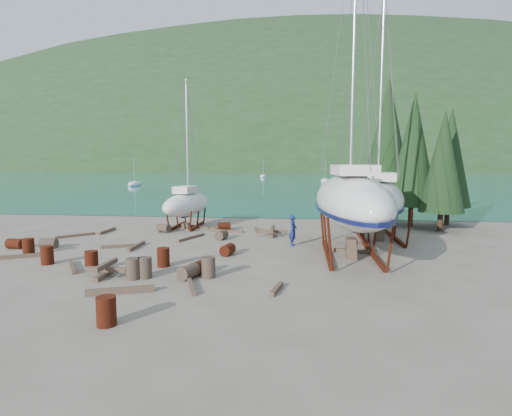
# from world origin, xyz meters

# --- Properties ---
(ground) EXTENTS (600.00, 600.00, 0.00)m
(ground) POSITION_xyz_m (0.00, 0.00, 0.00)
(ground) COLOR #63594E
(ground) RESTS_ON ground
(bay_water) EXTENTS (700.00, 700.00, 0.00)m
(bay_water) POSITION_xyz_m (0.00, 315.00, 0.01)
(bay_water) COLOR teal
(bay_water) RESTS_ON ground
(far_hill) EXTENTS (800.00, 360.00, 110.00)m
(far_hill) POSITION_xyz_m (0.00, 320.00, 0.00)
(far_hill) COLOR #1D3319
(far_hill) RESTS_ON ground
(far_house_left) EXTENTS (6.60, 5.60, 5.60)m
(far_house_left) POSITION_xyz_m (-60.00, 190.00, 2.92)
(far_house_left) COLOR beige
(far_house_left) RESTS_ON ground
(far_house_center) EXTENTS (6.60, 5.60, 5.60)m
(far_house_center) POSITION_xyz_m (-20.00, 190.00, 2.92)
(far_house_center) COLOR beige
(far_house_center) RESTS_ON ground
(far_house_right) EXTENTS (6.60, 5.60, 5.60)m
(far_house_right) POSITION_xyz_m (30.00, 190.00, 2.92)
(far_house_right) COLOR beige
(far_house_right) RESTS_ON ground
(cypress_near_right) EXTENTS (3.60, 3.60, 10.00)m
(cypress_near_right) POSITION_xyz_m (12.50, 12.00, 5.79)
(cypress_near_right) COLOR black
(cypress_near_right) RESTS_ON ground
(cypress_mid_right) EXTENTS (3.06, 3.06, 8.50)m
(cypress_mid_right) POSITION_xyz_m (14.00, 10.00, 4.92)
(cypress_mid_right) COLOR black
(cypress_mid_right) RESTS_ON ground
(cypress_back_left) EXTENTS (4.14, 4.14, 11.50)m
(cypress_back_left) POSITION_xyz_m (11.00, 14.00, 6.66)
(cypress_back_left) COLOR black
(cypress_back_left) RESTS_ON ground
(cypress_far_right) EXTENTS (3.24, 3.24, 9.00)m
(cypress_far_right) POSITION_xyz_m (15.50, 13.00, 5.21)
(cypress_far_right) COLOR black
(cypress_far_right) RESTS_ON ground
(moored_boat_left) EXTENTS (2.00, 5.00, 6.05)m
(moored_boat_left) POSITION_xyz_m (-30.00, 60.00, 0.39)
(moored_boat_left) COLOR silver
(moored_boat_left) RESTS_ON ground
(moored_boat_mid) EXTENTS (2.00, 5.00, 6.05)m
(moored_boat_mid) POSITION_xyz_m (10.00, 80.00, 0.39)
(moored_boat_mid) COLOR silver
(moored_boat_mid) RESTS_ON ground
(moored_boat_far) EXTENTS (2.00, 5.00, 6.05)m
(moored_boat_far) POSITION_xyz_m (-8.00, 110.00, 0.39)
(moored_boat_far) COLOR silver
(moored_boat_far) RESTS_ON ground
(large_sailboat_near) EXTENTS (3.96, 11.65, 18.09)m
(large_sailboat_near) POSITION_xyz_m (6.77, 1.63, 2.91)
(large_sailboat_near) COLOR silver
(large_sailboat_near) RESTS_ON ground
(large_sailboat_far) EXTENTS (4.38, 10.28, 15.76)m
(large_sailboat_far) POSITION_xyz_m (9.09, 6.51, 2.58)
(large_sailboat_far) COLOR silver
(large_sailboat_far) RESTS_ON ground
(small_sailboat_shore) EXTENTS (3.04, 7.00, 10.85)m
(small_sailboat_shore) POSITION_xyz_m (-4.20, 9.60, 1.79)
(small_sailboat_shore) COLOR silver
(small_sailboat_shore) RESTS_ON ground
(worker) EXTENTS (0.54, 0.72, 1.81)m
(worker) POSITION_xyz_m (3.78, 3.86, 0.90)
(worker) COLOR navy
(worker) RESTS_ON ground
(drum_0) EXTENTS (0.58, 0.58, 0.88)m
(drum_0) POSITION_xyz_m (-5.11, -2.52, 0.44)
(drum_0) COLOR #51140D
(drum_0) RESTS_ON ground
(drum_1) EXTENTS (0.88, 1.04, 0.58)m
(drum_1) POSITION_xyz_m (-0.40, -3.32, 0.29)
(drum_1) COLOR #2D2823
(drum_1) RESTS_ON ground
(drum_2) EXTENTS (0.92, 0.64, 0.58)m
(drum_2) POSITION_xyz_m (-11.70, 1.24, 0.29)
(drum_2) COLOR #51140D
(drum_2) RESTS_ON ground
(drum_3) EXTENTS (0.58, 0.58, 0.88)m
(drum_3) POSITION_xyz_m (-1.49, -8.29, 0.44)
(drum_3) COLOR #51140D
(drum_3) RESTS_ON ground
(drum_4) EXTENTS (1.01, 0.82, 0.58)m
(drum_4) POSITION_xyz_m (-1.23, 8.65, 0.29)
(drum_4) COLOR #51140D
(drum_4) RESTS_ON ground
(drum_5) EXTENTS (0.58, 0.58, 0.88)m
(drum_5) POSITION_xyz_m (-2.25, -3.43, 0.44)
(drum_5) COLOR #2D2823
(drum_5) RESTS_ON ground
(drum_6) EXTENTS (0.76, 0.99, 0.58)m
(drum_6) POSITION_xyz_m (0.43, 1.06, 0.29)
(drum_6) COLOR #51140D
(drum_6) RESTS_ON ground
(drum_8) EXTENTS (0.58, 0.58, 0.88)m
(drum_8) POSITION_xyz_m (-9.93, -0.09, 0.44)
(drum_8) COLOR #51140D
(drum_8) RESTS_ON ground
(drum_9) EXTENTS (1.03, 0.87, 0.58)m
(drum_9) POSITION_xyz_m (-5.22, 7.34, 0.29)
(drum_9) COLOR #2D2823
(drum_9) RESTS_ON ground
(drum_10) EXTENTS (0.58, 0.58, 0.88)m
(drum_10) POSITION_xyz_m (-2.12, -1.55, 0.44)
(drum_10) COLOR #51140D
(drum_10) RESTS_ON ground
(drum_11) EXTENTS (0.76, 0.99, 0.58)m
(drum_11) POSITION_xyz_m (-0.73, 5.27, 0.29)
(drum_11) COLOR #2D2823
(drum_11) RESTS_ON ground
(drum_12) EXTENTS (0.86, 1.03, 0.58)m
(drum_12) POSITION_xyz_m (-0.17, -2.61, 0.29)
(drum_12) COLOR #51140D
(drum_12) RESTS_ON ground
(drum_13) EXTENTS (0.58, 0.58, 0.88)m
(drum_13) POSITION_xyz_m (-7.77, -1.75, 0.44)
(drum_13) COLOR #51140D
(drum_13) RESTS_ON ground
(drum_15) EXTENTS (0.91, 0.63, 0.58)m
(drum_15) POSITION_xyz_m (-9.89, 1.54, 0.29)
(drum_15) COLOR #2D2823
(drum_15) RESTS_ON ground
(drum_16) EXTENTS (0.58, 0.58, 0.88)m
(drum_16) POSITION_xyz_m (-2.68, -3.63, 0.44)
(drum_16) COLOR #2D2823
(drum_16) RESTS_ON ground
(drum_17) EXTENTS (0.58, 0.58, 0.88)m
(drum_17) POSITION_xyz_m (0.38, -3.08, 0.44)
(drum_17) COLOR #2D2823
(drum_17) RESTS_ON ground
(timber_0) EXTENTS (2.37, 1.32, 0.14)m
(timber_0) POSITION_xyz_m (-2.99, 9.38, 0.07)
(timber_0) COLOR brown
(timber_0) RESTS_ON ground
(timber_1) EXTENTS (2.01, 0.65, 0.19)m
(timber_1) POSITION_xyz_m (6.93, 2.32, 0.10)
(timber_1) COLOR brown
(timber_1) RESTS_ON ground
(timber_2) EXTENTS (0.20, 2.24, 0.19)m
(timber_2) POSITION_xyz_m (-9.16, 6.90, 0.09)
(timber_2) COLOR brown
(timber_2) RESTS_ON ground
(timber_4) EXTENTS (1.75, 0.97, 0.17)m
(timber_4) POSITION_xyz_m (-6.10, 2.16, 0.09)
(timber_4) COLOR brown
(timber_4) RESTS_ON ground
(timber_5) EXTENTS (1.15, 2.58, 0.16)m
(timber_5) POSITION_xyz_m (-0.09, -4.21, 0.08)
(timber_5) COLOR brown
(timber_5) RESTS_ON ground
(timber_6) EXTENTS (0.57, 1.77, 0.19)m
(timber_6) POSITION_xyz_m (1.15, 8.43, 0.10)
(timber_6) COLOR brown
(timber_6) RESTS_ON ground
(timber_7) EXTENTS (0.45, 1.45, 0.17)m
(timber_7) POSITION_xyz_m (3.34, -4.55, 0.09)
(timber_7) COLOR brown
(timber_7) RESTS_ON ground
(timber_8) EXTENTS (0.23, 2.24, 0.19)m
(timber_8) POSITION_xyz_m (-5.06, 2.29, 0.09)
(timber_8) COLOR brown
(timber_8) RESTS_ON ground
(timber_10) EXTENTS (2.34, 0.55, 0.16)m
(timber_10) POSITION_xyz_m (-0.87, 7.90, 0.08)
(timber_10) COLOR brown
(timber_10) RESTS_ON ground
(timber_11) EXTENTS (1.11, 2.58, 0.15)m
(timber_11) POSITION_xyz_m (-2.69, 5.26, 0.08)
(timber_11) COLOR brown
(timber_11) RESTS_ON ground
(timber_12) EXTENTS (1.51, 2.03, 0.17)m
(timber_12) POSITION_xyz_m (-6.18, -2.34, 0.08)
(timber_12) COLOR brown
(timber_12) RESTS_ON ground
(timber_14) EXTENTS (2.32, 1.34, 0.18)m
(timber_14) POSITION_xyz_m (-10.21, -0.92, 0.09)
(timber_14) COLOR brown
(timber_14) RESTS_ON ground
(timber_15) EXTENTS (0.88, 2.38, 0.15)m
(timber_15) POSITION_xyz_m (-5.18, 8.30, 0.07)
(timber_15) COLOR brown
(timber_15) RESTS_ON ground
(timber_16) EXTENTS (2.37, 1.06, 0.23)m
(timber_16) POSITION_xyz_m (-2.38, -5.47, 0.11)
(timber_16) COLOR brown
(timber_16) RESTS_ON ground
(timber_17) EXTENTS (1.84, 1.90, 0.16)m
(timber_17) POSITION_xyz_m (-10.41, 5.08, 0.08)
(timber_17) COLOR brown
(timber_17) RESTS_ON ground
(timber_pile_fore) EXTENTS (1.80, 1.80, 0.60)m
(timber_pile_fore) POSITION_xyz_m (-3.99, -3.40, 0.30)
(timber_pile_fore) COLOR brown
(timber_pile_fore) RESTS_ON ground
(timber_pile_aft) EXTENTS (1.80, 1.80, 0.60)m
(timber_pile_aft) POSITION_xyz_m (2.37, 6.77, 0.30)
(timber_pile_aft) COLOR brown
(timber_pile_aft) RESTS_ON ground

